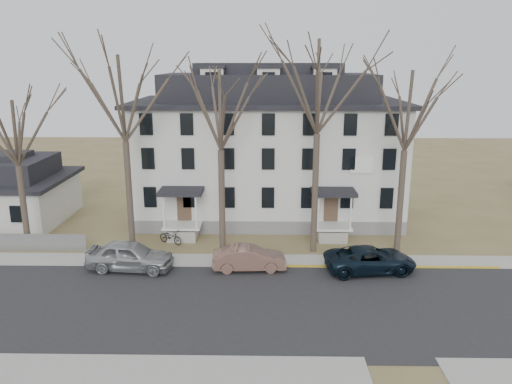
{
  "coord_description": "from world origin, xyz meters",
  "views": [
    {
      "loc": [
        -2.26,
        -21.19,
        12.23
      ],
      "look_at": [
        -2.78,
        9.0,
        4.25
      ],
      "focal_mm": 35.0,
      "sensor_mm": 36.0,
      "label": 1
    }
  ],
  "objects_px": {
    "tree_center": "(319,80)",
    "car_tan": "(249,259)",
    "boarding_house": "(268,150)",
    "tree_bungalow": "(14,128)",
    "car_navy": "(370,260)",
    "bicycle_left": "(171,237)",
    "tree_far_left": "(122,92)",
    "tree_mid_left": "(220,105)",
    "small_house": "(11,193)",
    "tree_mid_right": "(408,105)",
    "car_silver": "(130,256)"
  },
  "relations": [
    {
      "from": "tree_bungalow",
      "to": "car_tan",
      "type": "distance_m",
      "value": 16.88
    },
    {
      "from": "tree_bungalow",
      "to": "car_navy",
      "type": "relative_size",
      "value": 2.01
    },
    {
      "from": "tree_mid_left",
      "to": "tree_bungalow",
      "type": "distance_m",
      "value": 13.08
    },
    {
      "from": "small_house",
      "to": "tree_mid_right",
      "type": "relative_size",
      "value": 0.68
    },
    {
      "from": "small_house",
      "to": "tree_mid_right",
      "type": "height_order",
      "value": "tree_mid_right"
    },
    {
      "from": "car_navy",
      "to": "bicycle_left",
      "type": "bearing_deg",
      "value": 63.58
    },
    {
      "from": "tree_center",
      "to": "car_silver",
      "type": "xyz_separation_m",
      "value": [
        -11.28,
        -3.26,
        -10.2
      ]
    },
    {
      "from": "tree_mid_left",
      "to": "tree_mid_right",
      "type": "relative_size",
      "value": 1.0
    },
    {
      "from": "boarding_house",
      "to": "small_house",
      "type": "xyz_separation_m",
      "value": [
        -20.0,
        -1.96,
        -3.13
      ]
    },
    {
      "from": "tree_far_left",
      "to": "car_silver",
      "type": "xyz_separation_m",
      "value": [
        0.72,
        -3.26,
        -9.46
      ]
    },
    {
      "from": "bicycle_left",
      "to": "car_silver",
      "type": "bearing_deg",
      "value": -170.48
    },
    {
      "from": "tree_bungalow",
      "to": "small_house",
      "type": "bearing_deg",
      "value": 122.84
    },
    {
      "from": "tree_far_left",
      "to": "car_silver",
      "type": "height_order",
      "value": "tree_far_left"
    },
    {
      "from": "tree_center",
      "to": "bicycle_left",
      "type": "xyz_separation_m",
      "value": [
        -9.67,
        1.15,
        -10.59
      ]
    },
    {
      "from": "tree_mid_left",
      "to": "tree_mid_right",
      "type": "height_order",
      "value": "same"
    },
    {
      "from": "tree_center",
      "to": "tree_far_left",
      "type": "bearing_deg",
      "value": 180.0
    },
    {
      "from": "boarding_house",
      "to": "bicycle_left",
      "type": "height_order",
      "value": "boarding_house"
    },
    {
      "from": "tree_bungalow",
      "to": "tree_mid_right",
      "type": "bearing_deg",
      "value": 0.0
    },
    {
      "from": "tree_center",
      "to": "car_tan",
      "type": "relative_size",
      "value": 3.34
    },
    {
      "from": "car_silver",
      "to": "tree_mid_left",
      "type": "bearing_deg",
      "value": -53.17
    },
    {
      "from": "small_house",
      "to": "car_navy",
      "type": "bearing_deg",
      "value": -19.94
    },
    {
      "from": "boarding_house",
      "to": "tree_center",
      "type": "distance_m",
      "value": 10.39
    },
    {
      "from": "tree_bungalow",
      "to": "boarding_house",
      "type": "bearing_deg",
      "value": 27.01
    },
    {
      "from": "boarding_house",
      "to": "car_navy",
      "type": "relative_size",
      "value": 3.87
    },
    {
      "from": "boarding_house",
      "to": "tree_bungalow",
      "type": "bearing_deg",
      "value": -152.99
    },
    {
      "from": "tree_bungalow",
      "to": "bicycle_left",
      "type": "bearing_deg",
      "value": 7.05
    },
    {
      "from": "tree_bungalow",
      "to": "car_navy",
      "type": "distance_m",
      "value": 23.49
    },
    {
      "from": "small_house",
      "to": "bicycle_left",
      "type": "height_order",
      "value": "small_house"
    },
    {
      "from": "car_navy",
      "to": "boarding_house",
      "type": "bearing_deg",
      "value": 20.66
    },
    {
      "from": "tree_far_left",
      "to": "boarding_house",
      "type": "bearing_deg",
      "value": 42.18
    },
    {
      "from": "boarding_house",
      "to": "car_navy",
      "type": "bearing_deg",
      "value": -62.03
    },
    {
      "from": "small_house",
      "to": "tree_mid_left",
      "type": "distance_m",
      "value": 19.53
    },
    {
      "from": "tree_center",
      "to": "bicycle_left",
      "type": "relative_size",
      "value": 7.83
    },
    {
      "from": "tree_far_left",
      "to": "tree_mid_left",
      "type": "relative_size",
      "value": 1.08
    },
    {
      "from": "tree_mid_right",
      "to": "car_silver",
      "type": "distance_m",
      "value": 19.19
    },
    {
      "from": "car_navy",
      "to": "tree_far_left",
      "type": "bearing_deg",
      "value": 70.48
    },
    {
      "from": "car_tan",
      "to": "car_navy",
      "type": "height_order",
      "value": "car_navy"
    },
    {
      "from": "tree_far_left",
      "to": "tree_mid_right",
      "type": "xyz_separation_m",
      "value": [
        17.5,
        0.0,
        -0.74
      ]
    },
    {
      "from": "small_house",
      "to": "car_tan",
      "type": "height_order",
      "value": "small_house"
    },
    {
      "from": "tree_mid_left",
      "to": "tree_mid_right",
      "type": "bearing_deg",
      "value": 0.0
    },
    {
      "from": "small_house",
      "to": "car_tan",
      "type": "xyz_separation_m",
      "value": [
        18.85,
        -9.33,
        -1.52
      ]
    },
    {
      "from": "boarding_house",
      "to": "tree_center",
      "type": "xyz_separation_m",
      "value": [
        3.0,
        -8.15,
        5.71
      ]
    },
    {
      "from": "tree_mid_right",
      "to": "tree_mid_left",
      "type": "bearing_deg",
      "value": 180.0
    },
    {
      "from": "tree_mid_right",
      "to": "car_tan",
      "type": "bearing_deg",
      "value": -162.02
    },
    {
      "from": "small_house",
      "to": "car_navy",
      "type": "height_order",
      "value": "small_house"
    },
    {
      "from": "small_house",
      "to": "tree_center",
      "type": "distance_m",
      "value": 25.41
    },
    {
      "from": "boarding_house",
      "to": "small_house",
      "type": "relative_size",
      "value": 2.39
    },
    {
      "from": "tree_mid_left",
      "to": "car_tan",
      "type": "distance_m",
      "value": 9.59
    },
    {
      "from": "tree_bungalow",
      "to": "car_tan",
      "type": "height_order",
      "value": "tree_bungalow"
    },
    {
      "from": "tree_center",
      "to": "tree_mid_right",
      "type": "distance_m",
      "value": 5.7
    }
  ]
}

